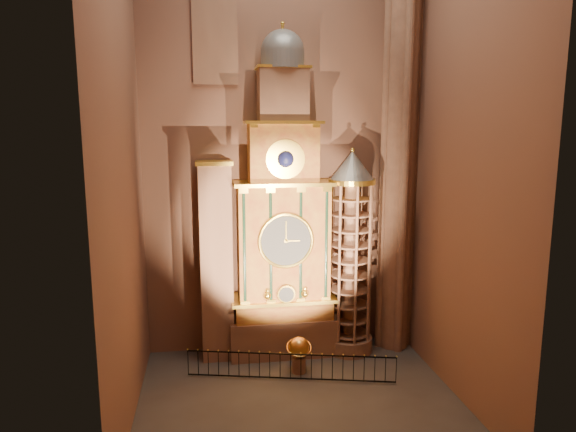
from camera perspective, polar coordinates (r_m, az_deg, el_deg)
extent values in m
plane|color=#383330|center=(23.89, 1.31, -19.83)|extent=(14.00, 14.00, 0.00)
plane|color=brown|center=(26.68, -0.90, 8.08)|extent=(22.00, 0.00, 22.00)
plane|color=brown|center=(20.68, -18.17, 7.06)|extent=(0.00, 22.00, 22.00)
plane|color=brown|center=(23.07, 18.95, 7.26)|extent=(0.00, 22.00, 22.00)
cube|color=#8C634C|center=(27.88, -0.55, -12.99)|extent=(5.60, 2.20, 2.00)
cube|color=maroon|center=(27.33, -0.56, -10.10)|extent=(5.00, 2.00, 1.00)
cube|color=yellow|center=(27.10, -0.54, -9.04)|extent=(5.40, 2.30, 0.18)
cube|color=maroon|center=(26.34, -0.57, -2.92)|extent=(4.60, 2.00, 6.00)
cylinder|color=black|center=(25.29, -4.89, -3.50)|extent=(0.32, 0.32, 5.60)
cylinder|color=black|center=(25.41, -1.96, -3.41)|extent=(0.32, 0.32, 5.60)
cylinder|color=black|center=(25.63, 1.37, -3.29)|extent=(0.32, 0.32, 5.60)
cylinder|color=black|center=(25.89, 4.21, -3.18)|extent=(0.32, 0.32, 5.60)
cube|color=yellow|center=(25.78, -0.56, 3.67)|extent=(5.00, 2.25, 0.18)
cylinder|color=#2D3033|center=(25.30, -0.24, -2.77)|extent=(2.60, 0.12, 2.60)
torus|color=yellow|center=(25.25, -0.22, -2.79)|extent=(2.80, 0.16, 2.80)
cylinder|color=yellow|center=(25.88, -0.18, -8.68)|extent=(0.90, 0.10, 0.90)
sphere|color=yellow|center=(25.83, -2.31, -8.85)|extent=(0.36, 0.36, 0.36)
sphere|color=yellow|center=(26.10, 1.89, -8.64)|extent=(0.36, 0.36, 0.36)
cube|color=maroon|center=(25.71, -0.59, 6.90)|extent=(3.40, 1.80, 3.00)
sphere|color=#0C163C|center=(24.83, -0.28, 6.33)|extent=(0.80, 0.80, 0.80)
cube|color=yellow|center=(25.63, -0.58, 10.36)|extent=(3.80, 2.00, 0.15)
cube|color=#8C634C|center=(25.72, -0.60, 13.14)|extent=(2.40, 1.60, 2.60)
sphere|color=slate|center=(25.92, -0.61, 17.78)|extent=(2.10, 2.10, 2.10)
cylinder|color=yellow|center=(26.06, -0.61, 19.74)|extent=(0.14, 0.14, 0.80)
cube|color=#8C634C|center=(26.32, -7.94, -5.28)|extent=(1.60, 1.40, 10.00)
cube|color=yellow|center=(26.51, -7.82, -9.69)|extent=(1.35, 0.10, 2.10)
cube|color=#4E2114|center=(26.46, -7.81, -9.73)|extent=(1.05, 0.04, 1.75)
cube|color=yellow|center=(25.76, -7.95, -4.23)|extent=(1.35, 0.10, 2.10)
cube|color=#4E2114|center=(25.70, -7.95, -4.26)|extent=(1.05, 0.04, 1.75)
cube|color=yellow|center=(25.25, -8.09, 1.50)|extent=(1.35, 0.10, 2.10)
cube|color=#4E2114|center=(25.20, -8.09, 1.48)|extent=(1.05, 0.04, 1.75)
cube|color=yellow|center=(25.47, -8.21, 5.87)|extent=(1.80, 1.60, 0.20)
cylinder|color=#8C634C|center=(28.53, 6.72, -13.83)|extent=(2.50, 2.50, 0.80)
cylinder|color=#8C634C|center=(27.04, 6.92, -5.06)|extent=(0.70, 0.70, 8.20)
cylinder|color=yellow|center=(26.27, 7.11, 3.82)|extent=(2.40, 2.40, 0.25)
cone|color=slate|center=(26.20, 7.14, 5.56)|extent=(2.30, 2.30, 1.50)
sphere|color=yellow|center=(26.15, 7.18, 7.31)|extent=(0.20, 0.20, 0.20)
cylinder|color=#8C634C|center=(27.25, 12.33, 7.90)|extent=(1.60, 1.60, 22.00)
cylinder|color=#8C634C|center=(27.55, 13.90, 7.86)|extent=(0.44, 0.44, 22.00)
cylinder|color=#8C634C|center=(26.98, 10.73, 7.93)|extent=(0.44, 0.44, 22.00)
cylinder|color=#8C634C|center=(28.00, 11.74, 7.97)|extent=(0.44, 0.44, 22.00)
cylinder|color=#8C634C|center=(26.51, 12.96, 7.82)|extent=(0.44, 0.44, 22.00)
cube|color=navy|center=(26.76, -8.15, 19.82)|extent=(2.00, 0.10, 5.00)
cube|color=#8C634C|center=(26.70, -8.15, 19.84)|extent=(2.20, 0.06, 5.20)
cylinder|color=#8C634C|center=(26.06, 1.21, -16.18)|extent=(0.67, 0.67, 0.79)
sphere|color=gold|center=(25.68, 1.22, -14.38)|extent=(1.01, 1.01, 1.01)
torus|color=gold|center=(25.68, 1.22, -14.38)|extent=(1.29, 1.22, 0.54)
cube|color=black|center=(24.91, 0.28, -15.11)|extent=(9.59, 2.33, 0.06)
cube|color=black|center=(25.45, 0.28, -17.57)|extent=(9.59, 2.33, 0.06)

